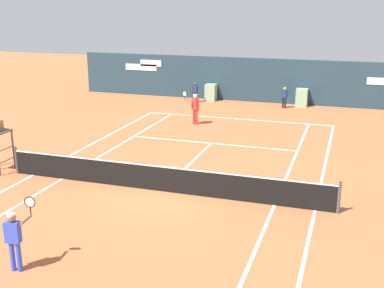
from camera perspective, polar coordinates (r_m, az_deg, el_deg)
ground_plane at (r=17.90m, az=-2.93°, el=-4.83°), size 80.00×80.00×0.01m
tennis_net at (r=17.22m, az=-3.65°, el=-3.90°), size 12.10×0.10×1.07m
sponsor_back_wall at (r=32.91m, az=7.46°, el=7.27°), size 25.00×1.02×2.88m
player_on_baseline at (r=26.52m, az=0.33°, el=4.40°), size 0.85×0.65×1.88m
player_near_side at (r=12.90m, az=-19.94°, el=-9.98°), size 0.55×0.70×1.79m
ball_kid_left_post at (r=31.25m, az=10.68°, el=5.49°), size 0.44×0.21×1.33m
ball_kid_right_post at (r=32.53m, az=0.34°, el=6.18°), size 0.44×0.18×1.32m
tennis_ball_near_service_line at (r=20.30m, az=-6.75°, el=-2.25°), size 0.07×0.07×0.07m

